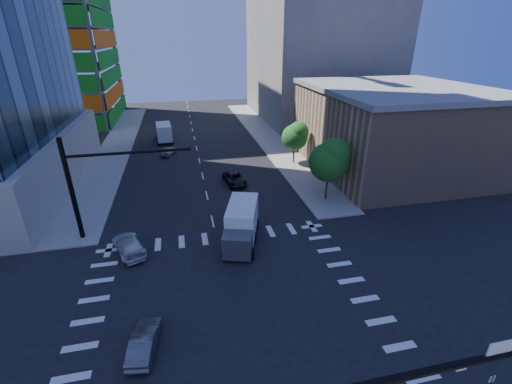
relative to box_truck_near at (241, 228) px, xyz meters
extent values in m
plane|color=black|center=(-2.06, -7.79, -1.41)|extent=(160.00, 160.00, 0.00)
cube|color=silver|center=(-2.06, -7.79, -1.40)|extent=(20.00, 20.00, 0.01)
cube|color=gray|center=(10.44, 32.21, -1.33)|extent=(5.00, 60.00, 0.15)
cube|color=gray|center=(-14.56, 32.21, -1.33)|extent=(5.00, 60.00, 0.15)
cube|color=tan|center=(22.94, 14.21, 3.59)|extent=(20.00, 22.00, 10.00)
cube|color=slate|center=(22.94, 14.21, 8.89)|extent=(20.50, 22.50, 0.60)
cube|color=slate|center=(24.94, 47.21, 12.59)|extent=(24.00, 30.00, 28.00)
cylinder|color=black|center=(4.44, -19.29, 6.14)|extent=(10.00, 0.24, 0.24)
cube|color=white|center=(4.44, -19.29, 6.49)|extent=(0.90, 0.04, 0.50)
cylinder|color=black|center=(-13.56, 3.71, 3.24)|extent=(0.40, 0.40, 9.00)
cylinder|color=black|center=(-8.56, 3.71, 6.14)|extent=(10.00, 0.24, 0.24)
imported|color=black|center=(-7.56, 3.71, 5.04)|extent=(0.16, 0.20, 1.00)
cylinder|color=#382316|center=(10.44, 6.21, -0.12)|extent=(0.20, 0.20, 2.27)
sphere|color=#165417|center=(10.44, 6.21, 2.97)|extent=(4.16, 4.16, 4.16)
sphere|color=#2B6C24|center=(10.84, 5.91, 3.94)|extent=(3.25, 3.25, 3.25)
cylinder|color=#382316|center=(10.74, 18.21, -0.30)|extent=(0.20, 0.20, 1.92)
sphere|color=#165417|center=(10.74, 18.21, 2.32)|extent=(3.52, 3.52, 3.52)
sphere|color=#2B6C24|center=(11.14, 17.91, 3.14)|extent=(2.75, 2.75, 2.75)
cube|color=silver|center=(8.64, -16.79, 0.59)|extent=(0.30, 0.03, 0.40)
imported|color=black|center=(1.56, 12.87, -0.76)|extent=(2.64, 4.85, 1.29)
imported|color=silver|center=(-9.27, 0.59, -0.73)|extent=(3.44, 5.07, 1.36)
imported|color=#A1A5A9|center=(-6.29, 25.88, -0.77)|extent=(2.80, 4.02, 1.27)
imported|color=#4F4F54|center=(-7.34, -9.77, -0.80)|extent=(1.86, 3.88, 1.23)
cube|color=white|center=(0.00, 0.00, 0.48)|extent=(3.75, 5.46, 2.59)
cube|color=#46474E|center=(0.00, 0.00, -0.17)|extent=(2.72, 2.39, 1.89)
cube|color=silver|center=(-7.06, 33.70, 0.41)|extent=(2.67, 4.97, 2.50)
cube|color=#46474E|center=(-7.06, 33.70, -0.21)|extent=(2.34, 1.90, 1.82)
camera|label=1|loc=(-4.24, -24.81, 14.93)|focal=24.00mm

